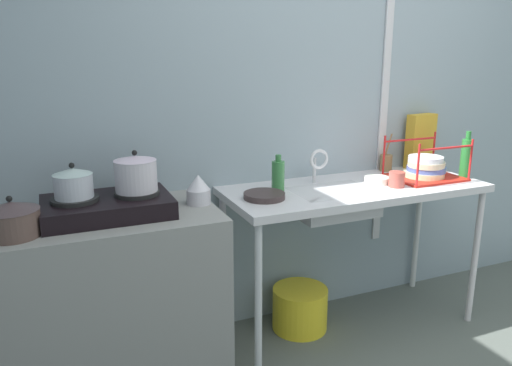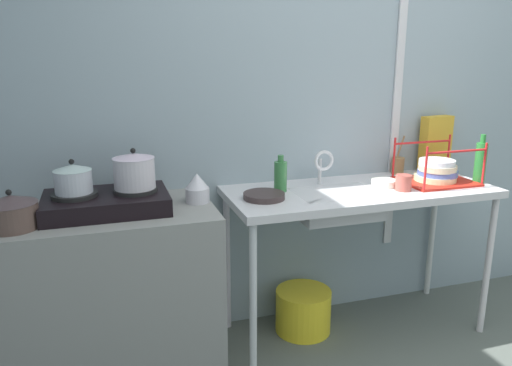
# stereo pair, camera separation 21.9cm
# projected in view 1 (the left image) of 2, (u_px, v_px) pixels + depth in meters

# --- Properties ---
(wall_back) EXTENTS (4.53, 0.10, 2.53)m
(wall_back) POSITION_uv_depth(u_px,v_px,m) (331.00, 100.00, 2.87)
(wall_back) COLOR #8E9EA8
(wall_back) RESTS_ON ground
(wall_metal_strip) EXTENTS (0.05, 0.01, 2.02)m
(wall_metal_strip) POSITION_uv_depth(u_px,v_px,m) (386.00, 77.00, 2.92)
(wall_metal_strip) COLOR silver
(counter_concrete) EXTENTS (0.98, 0.56, 0.84)m
(counter_concrete) POSITION_uv_depth(u_px,v_px,m) (113.00, 301.00, 2.29)
(counter_concrete) COLOR gray
(counter_concrete) RESTS_ON ground
(counter_sink) EXTENTS (1.43, 0.56, 0.84)m
(counter_sink) POSITION_uv_depth(u_px,v_px,m) (354.00, 198.00, 2.69)
(counter_sink) COLOR silver
(counter_sink) RESTS_ON ground
(stove) EXTENTS (0.55, 0.36, 0.10)m
(stove) POSITION_uv_depth(u_px,v_px,m) (107.00, 206.00, 2.17)
(stove) COLOR black
(stove) RESTS_ON counter_concrete
(pot_on_left_burner) EXTENTS (0.16, 0.16, 0.15)m
(pot_on_left_burner) POSITION_uv_depth(u_px,v_px,m) (73.00, 183.00, 2.09)
(pot_on_left_burner) COLOR silver
(pot_on_left_burner) RESTS_ON stove
(pot_on_right_burner) EXTENTS (0.19, 0.19, 0.18)m
(pot_on_right_burner) POSITION_uv_depth(u_px,v_px,m) (136.00, 173.00, 2.19)
(pot_on_right_burner) COLOR silver
(pot_on_right_burner) RESTS_ON stove
(pot_beside_stove) EXTENTS (0.21, 0.21, 0.17)m
(pot_beside_stove) POSITION_uv_depth(u_px,v_px,m) (12.00, 219.00, 1.92)
(pot_beside_stove) COLOR brown
(pot_beside_stove) RESTS_ON counter_concrete
(percolator) EXTENTS (0.11, 0.11, 0.14)m
(percolator) POSITION_uv_depth(u_px,v_px,m) (198.00, 190.00, 2.34)
(percolator) COLOR silver
(percolator) RESTS_ON counter_concrete
(sink_basin) EXTENTS (0.43, 0.31, 0.13)m
(sink_basin) POSITION_uv_depth(u_px,v_px,m) (332.00, 202.00, 2.60)
(sink_basin) COLOR silver
(sink_basin) RESTS_ON counter_sink
(faucet) EXTENTS (0.11, 0.07, 0.20)m
(faucet) POSITION_uv_depth(u_px,v_px,m) (318.00, 161.00, 2.68)
(faucet) COLOR silver
(faucet) RESTS_ON counter_sink
(frying_pan) EXTENTS (0.21, 0.21, 0.03)m
(frying_pan) POSITION_uv_depth(u_px,v_px,m) (264.00, 196.00, 2.43)
(frying_pan) COLOR #382C2C
(frying_pan) RESTS_ON counter_sink
(dish_rack) EXTENTS (0.39, 0.31, 0.24)m
(dish_rack) POSITION_uv_depth(u_px,v_px,m) (425.00, 169.00, 2.81)
(dish_rack) COLOR red
(dish_rack) RESTS_ON counter_sink
(cup_by_rack) EXTENTS (0.09, 0.09, 0.08)m
(cup_by_rack) POSITION_uv_depth(u_px,v_px,m) (397.00, 179.00, 2.64)
(cup_by_rack) COLOR #B55246
(cup_by_rack) RESTS_ON counter_sink
(small_bowl_on_drainboard) EXTENTS (0.14, 0.14, 0.04)m
(small_bowl_on_drainboard) POSITION_uv_depth(u_px,v_px,m) (377.00, 180.00, 2.72)
(small_bowl_on_drainboard) COLOR white
(small_bowl_on_drainboard) RESTS_ON counter_sink
(bottle_by_sink) EXTENTS (0.07, 0.07, 0.19)m
(bottle_by_sink) POSITION_uv_depth(u_px,v_px,m) (278.00, 175.00, 2.56)
(bottle_by_sink) COLOR #36773E
(bottle_by_sink) RESTS_ON counter_sink
(bottle_by_rack) EXTENTS (0.06, 0.06, 0.27)m
(bottle_by_rack) POSITION_uv_depth(u_px,v_px,m) (466.00, 158.00, 2.81)
(bottle_by_rack) COLOR #277530
(bottle_by_rack) RESTS_ON counter_sink
(cereal_box) EXTENTS (0.21, 0.10, 0.33)m
(cereal_box) POSITION_uv_depth(u_px,v_px,m) (420.00, 141.00, 3.07)
(cereal_box) COLOR gold
(cereal_box) RESTS_ON counter_sink
(utensil_jar) EXTENTS (0.07, 0.07, 0.23)m
(utensil_jar) POSITION_uv_depth(u_px,v_px,m) (386.00, 162.00, 3.00)
(utensil_jar) COLOR #94754A
(utensil_jar) RESTS_ON counter_sink
(bucket_on_floor) EXTENTS (0.31, 0.31, 0.24)m
(bucket_on_floor) POSITION_uv_depth(u_px,v_px,m) (300.00, 308.00, 2.82)
(bucket_on_floor) COLOR yellow
(bucket_on_floor) RESTS_ON ground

